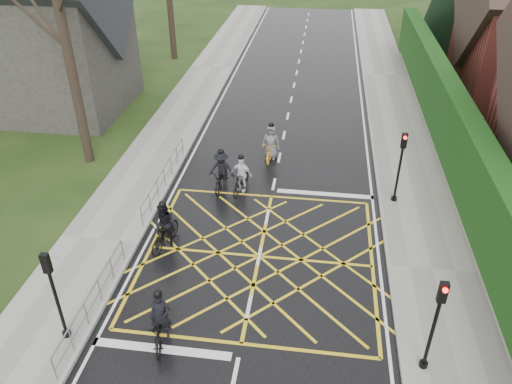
% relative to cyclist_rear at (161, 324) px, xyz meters
% --- Properties ---
extents(ground, '(120.00, 120.00, 0.00)m').
position_rel_cyclist_rear_xyz_m(ground, '(2.33, 4.11, -0.60)').
color(ground, black).
rests_on(ground, ground).
extents(road, '(9.00, 80.00, 0.01)m').
position_rel_cyclist_rear_xyz_m(road, '(2.33, 4.11, -0.60)').
color(road, black).
rests_on(road, ground).
extents(sidewalk_right, '(3.00, 80.00, 0.15)m').
position_rel_cyclist_rear_xyz_m(sidewalk_right, '(8.33, 4.11, -0.53)').
color(sidewalk_right, gray).
rests_on(sidewalk_right, ground).
extents(sidewalk_left, '(3.00, 80.00, 0.15)m').
position_rel_cyclist_rear_xyz_m(sidewalk_left, '(-3.67, 4.11, -0.53)').
color(sidewalk_left, gray).
rests_on(sidewalk_left, ground).
extents(stone_wall, '(0.50, 38.00, 0.70)m').
position_rel_cyclist_rear_xyz_m(stone_wall, '(10.08, 10.11, -0.25)').
color(stone_wall, slate).
rests_on(stone_wall, ground).
extents(hedge, '(0.90, 38.00, 2.80)m').
position_rel_cyclist_rear_xyz_m(hedge, '(10.08, 10.11, 1.50)').
color(hedge, '#14350E').
rests_on(hedge, stone_wall).
extents(church, '(8.80, 7.80, 11.00)m').
position_rel_cyclist_rear_xyz_m(church, '(-11.20, 16.11, 4.33)').
color(church, '#2D2B28').
rests_on(church, ground).
extents(railing_south, '(0.05, 5.04, 1.03)m').
position_rel_cyclist_rear_xyz_m(railing_south, '(-2.32, 0.61, 0.18)').
color(railing_south, slate).
rests_on(railing_south, ground).
extents(railing_north, '(0.05, 6.04, 1.03)m').
position_rel_cyclist_rear_xyz_m(railing_north, '(-2.32, 8.11, 0.19)').
color(railing_north, slate).
rests_on(railing_north, ground).
extents(traffic_light_ne, '(0.24, 0.31, 3.21)m').
position_rel_cyclist_rear_xyz_m(traffic_light_ne, '(7.43, 8.30, 1.06)').
color(traffic_light_ne, black).
rests_on(traffic_light_ne, ground).
extents(traffic_light_se, '(0.24, 0.31, 3.21)m').
position_rel_cyclist_rear_xyz_m(traffic_light_se, '(7.43, -0.10, 1.06)').
color(traffic_light_se, black).
rests_on(traffic_light_se, ground).
extents(traffic_light_sw, '(0.24, 0.31, 3.21)m').
position_rel_cyclist_rear_xyz_m(traffic_light_sw, '(-2.77, -0.39, 1.06)').
color(traffic_light_sw, black).
rests_on(traffic_light_sw, ground).
extents(cyclist_rear, '(1.01, 1.99, 1.85)m').
position_rel_cyclist_rear_xyz_m(cyclist_rear, '(0.00, 0.00, 0.00)').
color(cyclist_rear, black).
rests_on(cyclist_rear, ground).
extents(cyclist_back, '(0.98, 1.99, 1.92)m').
position_rel_cyclist_rear_xyz_m(cyclist_back, '(-1.14, 4.29, 0.12)').
color(cyclist_back, black).
rests_on(cyclist_back, ground).
extents(cyclist_mid, '(1.13, 1.93, 1.85)m').
position_rel_cyclist_rear_xyz_m(cyclist_mid, '(0.10, 8.57, 0.08)').
color(cyclist_mid, black).
rests_on(cyclist_mid, ground).
extents(cyclist_front, '(1.00, 1.81, 1.75)m').
position_rel_cyclist_rear_xyz_m(cyclist_front, '(0.99, 8.39, 0.04)').
color(cyclist_front, black).
rests_on(cyclist_front, ground).
extents(cyclist_lead, '(0.86, 1.94, 1.86)m').
position_rel_cyclist_rear_xyz_m(cyclist_lead, '(1.92, 11.50, 0.04)').
color(cyclist_lead, orange).
rests_on(cyclist_lead, ground).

